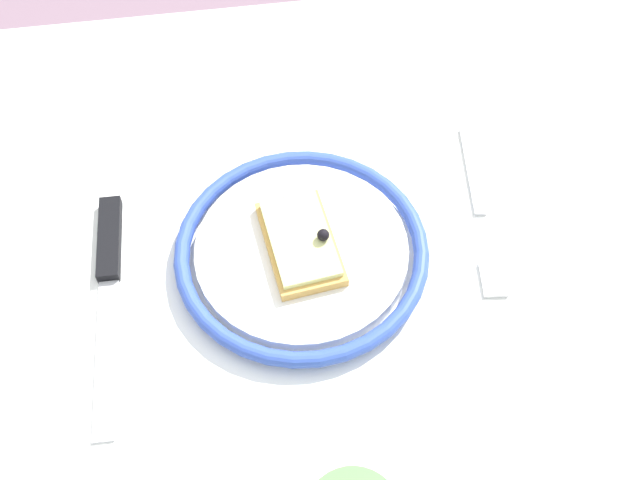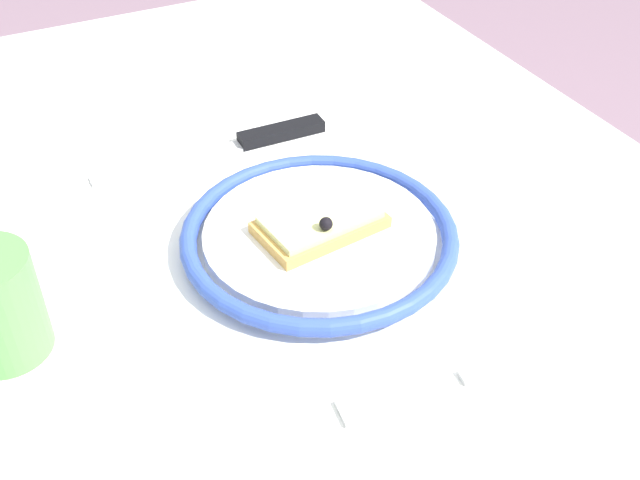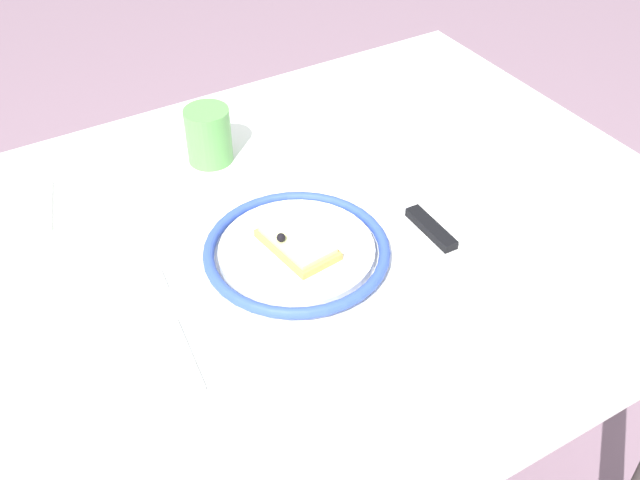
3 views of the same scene
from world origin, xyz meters
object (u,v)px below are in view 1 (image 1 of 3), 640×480
fork (480,209)px  dining_table (299,346)px  knife (109,269)px  plate (302,251)px  pizza_slice_near (301,242)px

fork → dining_table: bearing=18.8°
knife → fork: knife is taller
plate → fork: bearing=-170.5°
dining_table → fork: bearing=-161.2°
plate → pizza_slice_near: bearing=-75.6°
knife → dining_table: bearing=164.6°
dining_table → plate: bearing=-106.6°
plate → pizza_slice_near: size_ratio=2.12×
knife → pizza_slice_near: bearing=176.6°
plate → knife: bearing=-3.8°
dining_table → knife: (0.17, -0.05, 0.12)m
plate → knife: 0.18m
plate → fork: 0.18m
plate → pizza_slice_near: (0.00, -0.00, 0.01)m
knife → fork: 0.35m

